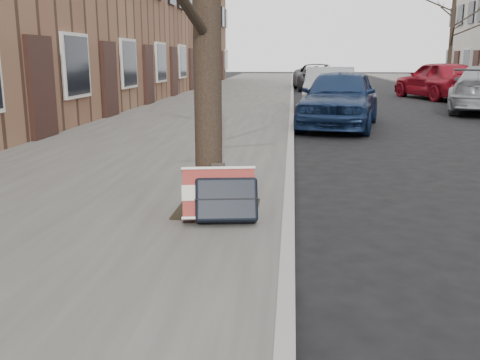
# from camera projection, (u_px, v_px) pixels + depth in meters

# --- Properties ---
(ground) EXTENTS (120.00, 120.00, 0.00)m
(ground) POSITION_uv_depth(u_px,v_px,m) (442.00, 271.00, 4.33)
(ground) COLOR black
(ground) RESTS_ON ground
(near_sidewalk) EXTENTS (5.00, 70.00, 0.12)m
(near_sidewalk) POSITION_uv_depth(u_px,v_px,m) (224.00, 104.00, 19.21)
(near_sidewalk) COLOR #66635D
(near_sidewalk) RESTS_ON ground
(house_near) EXTENTS (6.80, 40.00, 7.00)m
(house_near) POSITION_uv_depth(u_px,v_px,m) (70.00, 7.00, 19.97)
(house_near) COLOR brown
(house_near) RESTS_ON ground
(dirt_patch) EXTENTS (0.85, 0.85, 0.02)m
(dirt_patch) POSITION_uv_depth(u_px,v_px,m) (218.00, 208.00, 5.65)
(dirt_patch) COLOR black
(dirt_patch) RESTS_ON near_sidewalk
(suitcase_red) EXTENTS (0.75, 0.49, 0.54)m
(suitcase_red) POSITION_uv_depth(u_px,v_px,m) (219.00, 195.00, 5.19)
(suitcase_red) COLOR maroon
(suitcase_red) RESTS_ON near_sidewalk
(suitcase_navy) EXTENTS (0.64, 0.43, 0.47)m
(suitcase_navy) POSITION_uv_depth(u_px,v_px,m) (226.00, 200.00, 5.13)
(suitcase_navy) COLOR black
(suitcase_navy) RESTS_ON near_sidewalk
(car_near_front) EXTENTS (2.47, 4.46, 1.44)m
(car_near_front) POSITION_uv_depth(u_px,v_px,m) (340.00, 98.00, 13.02)
(car_near_front) COLOR #142548
(car_near_front) RESTS_ON ground
(car_near_mid) EXTENTS (1.80, 4.32, 1.39)m
(car_near_mid) POSITION_uv_depth(u_px,v_px,m) (330.00, 90.00, 16.69)
(car_near_mid) COLOR #94989B
(car_near_mid) RESTS_ON ground
(car_near_back) EXTENTS (2.59, 5.01, 1.35)m
(car_near_back) POSITION_uv_depth(u_px,v_px,m) (317.00, 77.00, 27.78)
(car_near_back) COLOR #353539
(car_near_back) RESTS_ON ground
(car_far_back) EXTENTS (3.10, 4.94, 1.57)m
(car_far_back) POSITION_uv_depth(u_px,v_px,m) (438.00, 80.00, 21.79)
(car_far_back) COLOR maroon
(car_far_back) RESTS_ON ground
(tree_far_c) EXTENTS (0.22, 0.22, 5.43)m
(tree_far_c) POSITION_uv_depth(u_px,v_px,m) (452.00, 35.00, 28.64)
(tree_far_c) COLOR black
(tree_far_c) RESTS_ON far_sidewalk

